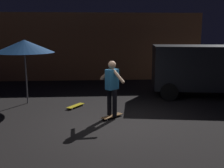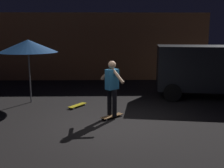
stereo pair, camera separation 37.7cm
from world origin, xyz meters
TOP-DOWN VIEW (x-y plane):
  - ground_plane at (0.00, 0.00)m, footprint 28.00×28.00m
  - low_building at (-1.20, 9.15)m, footprint 12.92×3.94m
  - parked_van at (4.19, 3.27)m, footprint 4.84×2.81m
  - patio_umbrella at (-2.97, 2.56)m, footprint 2.10×2.10m
  - skateboard_ridden at (-0.01, 0.62)m, footprint 0.72×0.67m
  - skateboard_spare at (-1.19, 1.87)m, footprint 0.61×0.75m
  - skater at (-0.01, 0.62)m, footprint 0.72×0.79m

SIDE VIEW (x-z plane):
  - ground_plane at x=0.00m, z-range 0.00..0.00m
  - skateboard_ridden at x=-0.01m, z-range 0.02..0.09m
  - skateboard_spare at x=-1.19m, z-range 0.02..0.09m
  - skater at x=-0.01m, z-range 0.20..1.87m
  - parked_van at x=4.19m, z-range 0.15..2.18m
  - low_building at x=-1.20m, z-range 0.00..3.55m
  - patio_umbrella at x=-2.97m, z-range 0.92..3.22m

